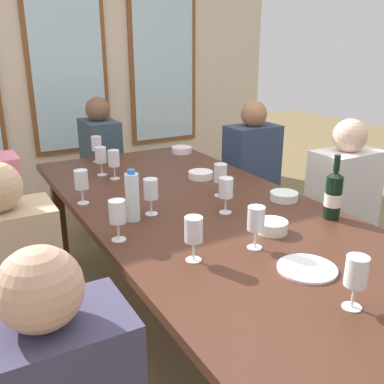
# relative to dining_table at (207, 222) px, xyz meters

# --- Properties ---
(ground_plane) EXTENTS (12.00, 12.00, 0.00)m
(ground_plane) POSITION_rel_dining_table_xyz_m (0.00, 0.00, -0.68)
(ground_plane) COLOR olive
(back_wall_with_windows) EXTENTS (4.31, 0.10, 2.90)m
(back_wall_with_windows) POSITION_rel_dining_table_xyz_m (0.00, 2.45, 0.77)
(back_wall_with_windows) COLOR beige
(back_wall_with_windows) RESTS_ON ground
(dining_table) EXTENTS (1.11, 2.54, 0.74)m
(dining_table) POSITION_rel_dining_table_xyz_m (0.00, 0.00, 0.00)
(dining_table) COLOR #47261A
(dining_table) RESTS_ON ground
(white_plate_0) EXTENTS (0.21, 0.21, 0.01)m
(white_plate_0) POSITION_rel_dining_table_xyz_m (0.01, -0.67, 0.07)
(white_plate_0) COLOR white
(white_plate_0) RESTS_ON dining_table
(wine_bottle_1) EXTENTS (0.08, 0.08, 0.30)m
(wine_bottle_1) POSITION_rel_dining_table_xyz_m (0.45, -0.36, 0.17)
(wine_bottle_1) COLOR black
(wine_bottle_1) RESTS_ON dining_table
(tasting_bowl_0) EXTENTS (0.15, 0.15, 0.04)m
(tasting_bowl_0) POSITION_rel_dining_table_xyz_m (0.24, 0.47, 0.08)
(tasting_bowl_0) COLOR white
(tasting_bowl_0) RESTS_ON dining_table
(tasting_bowl_1) EXTENTS (0.14, 0.14, 0.04)m
(tasting_bowl_1) POSITION_rel_dining_table_xyz_m (0.42, -0.07, 0.08)
(tasting_bowl_1) COLOR white
(tasting_bowl_1) RESTS_ON dining_table
(tasting_bowl_2) EXTENTS (0.15, 0.15, 0.04)m
(tasting_bowl_2) POSITION_rel_dining_table_xyz_m (0.43, 1.07, 0.08)
(tasting_bowl_2) COLOR white
(tasting_bowl_2) RESTS_ON dining_table
(tasting_bowl_3) EXTENTS (0.13, 0.13, 0.05)m
(tasting_bowl_3) POSITION_rel_dining_table_xyz_m (0.11, -0.35, 0.09)
(tasting_bowl_3) COLOR white
(tasting_bowl_3) RESTS_ON dining_table
(water_bottle) EXTENTS (0.06, 0.06, 0.24)m
(water_bottle) POSITION_rel_dining_table_xyz_m (-0.35, 0.06, 0.17)
(water_bottle) COLOR white
(water_bottle) RESTS_ON dining_table
(wine_glass_0) EXTENTS (0.07, 0.07, 0.17)m
(wine_glass_0) POSITION_rel_dining_table_xyz_m (-0.49, 0.39, 0.18)
(wine_glass_0) COLOR white
(wine_glass_0) RESTS_ON dining_table
(wine_glass_1) EXTENTS (0.07, 0.07, 0.17)m
(wine_glass_1) POSITION_rel_dining_table_xyz_m (-0.03, -0.91, 0.18)
(wine_glass_1) COLOR white
(wine_glass_1) RESTS_ON dining_table
(wine_glass_2) EXTENTS (0.07, 0.07, 0.17)m
(wine_glass_2) POSITION_rel_dining_table_xyz_m (-0.25, 0.82, 0.18)
(wine_glass_2) COLOR white
(wine_glass_2) RESTS_ON dining_table
(wine_glass_3) EXTENTS (0.07, 0.07, 0.17)m
(wine_glass_3) POSITION_rel_dining_table_xyz_m (-0.49, -0.10, 0.18)
(wine_glass_3) COLOR white
(wine_glass_3) RESTS_ON dining_table
(wine_glass_4) EXTENTS (0.07, 0.07, 0.17)m
(wine_glass_4) POSITION_rel_dining_table_xyz_m (0.17, 0.15, 0.18)
(wine_glass_4) COLOR white
(wine_glass_4) RESTS_ON dining_table
(wine_glass_5) EXTENTS (0.07, 0.07, 0.17)m
(wine_glass_5) POSITION_rel_dining_table_xyz_m (-0.21, 0.70, 0.18)
(wine_glass_5) COLOR white
(wine_glass_5) RESTS_ON dining_table
(wine_glass_6) EXTENTS (0.07, 0.07, 0.17)m
(wine_glass_6) POSITION_rel_dining_table_xyz_m (-0.31, -0.41, 0.18)
(wine_glass_6) COLOR white
(wine_glass_6) RESTS_ON dining_table
(wine_glass_7) EXTENTS (0.07, 0.07, 0.17)m
(wine_glass_7) POSITION_rel_dining_table_xyz_m (-0.18, 1.13, 0.18)
(wine_glass_7) COLOR white
(wine_glass_7) RESTS_ON dining_table
(wine_glass_8) EXTENTS (0.07, 0.07, 0.17)m
(wine_glass_8) POSITION_rel_dining_table_xyz_m (-0.25, 0.09, 0.18)
(wine_glass_8) COLOR white
(wine_glass_8) RESTS_ON dining_table
(wine_glass_9) EXTENTS (0.07, 0.07, 0.17)m
(wine_glass_9) POSITION_rel_dining_table_xyz_m (0.06, -0.07, 0.18)
(wine_glass_9) COLOR white
(wine_glass_9) RESTS_ON dining_table
(wine_glass_10) EXTENTS (0.07, 0.07, 0.17)m
(wine_glass_10) POSITION_rel_dining_table_xyz_m (-0.04, -0.44, 0.18)
(wine_glass_10) COLOR white
(wine_glass_10) RESTS_ON dining_table
(seated_person_2) EXTENTS (0.38, 0.24, 1.11)m
(seated_person_2) POSITION_rel_dining_table_xyz_m (-0.91, -0.03, -0.15)
(seated_person_2) COLOR #242834
(seated_person_2) RESTS_ON ground
(seated_person_3) EXTENTS (0.38, 0.24, 1.11)m
(seated_person_3) POSITION_rel_dining_table_xyz_m (0.91, -0.02, -0.15)
(seated_person_3) COLOR #2B2F40
(seated_person_3) RESTS_ON ground
(seated_person_5) EXTENTS (0.38, 0.24, 1.11)m
(seated_person_5) POSITION_rel_dining_table_xyz_m (0.91, 0.85, -0.15)
(seated_person_5) COLOR #363631
(seated_person_5) RESTS_ON ground
(seated_person_6) EXTENTS (0.24, 0.38, 1.11)m
(seated_person_6) POSITION_rel_dining_table_xyz_m (0.00, 1.62, -0.15)
(seated_person_6) COLOR #2E273B
(seated_person_6) RESTS_ON ground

